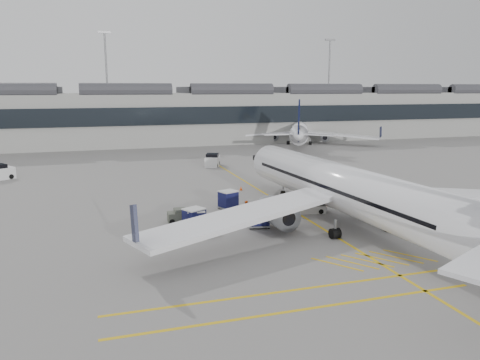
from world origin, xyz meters
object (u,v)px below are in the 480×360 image
object	(u,v)px
baggage_cart_a	(259,215)
ramp_agent_b	(246,209)
pushback_tug	(180,216)
ramp_agent_a	(275,213)
airliner_main	(351,191)
belt_loader	(303,207)

from	to	relation	value
baggage_cart_a	ramp_agent_b	world-z (taller)	baggage_cart_a
pushback_tug	ramp_agent_a	bearing A→B (deg)	-12.21
ramp_agent_b	pushback_tug	bearing A→B (deg)	-44.32
ramp_agent_a	ramp_agent_b	bearing A→B (deg)	111.77
baggage_cart_a	ramp_agent_a	bearing A→B (deg)	46.42
baggage_cart_a	ramp_agent_a	distance (m)	2.56
baggage_cart_a	ramp_agent_b	size ratio (longest dim) A/B	1.36
airliner_main	baggage_cart_a	size ratio (longest dim) A/B	19.18
airliner_main	pushback_tug	distance (m)	15.45
baggage_cart_a	airliner_main	bearing A→B (deg)	-7.91
baggage_cart_a	ramp_agent_b	distance (m)	3.26
belt_loader	ramp_agent_b	distance (m)	5.94
airliner_main	pushback_tug	world-z (taller)	airliner_main
baggage_cart_a	belt_loader	bearing A→B (deg)	42.55
belt_loader	ramp_agent_a	distance (m)	4.19
ramp_agent_a	baggage_cart_a	bearing A→B (deg)	-174.99
pushback_tug	belt_loader	bearing A→B (deg)	1.17
belt_loader	pushback_tug	bearing A→B (deg)	-170.41
airliner_main	ramp_agent_b	world-z (taller)	airliner_main
airliner_main	pushback_tug	bearing A→B (deg)	151.50
airliner_main	baggage_cart_a	xyz separation A→B (m)	(-7.44, 2.77, -2.25)
airliner_main	ramp_agent_a	xyz separation A→B (m)	(-5.33, 4.19, -2.56)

